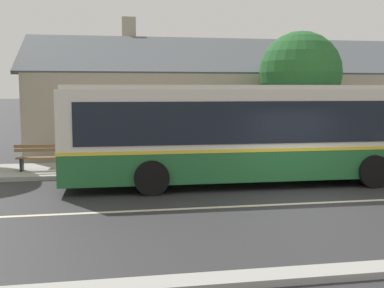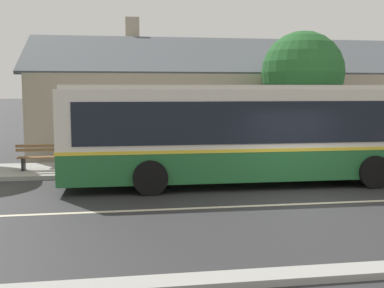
# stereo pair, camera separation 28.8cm
# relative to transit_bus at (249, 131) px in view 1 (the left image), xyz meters

# --- Properties ---
(ground_plane) EXTENTS (300.00, 300.00, 0.00)m
(ground_plane) POSITION_rel_transit_bus_xyz_m (0.86, -2.90, -1.68)
(ground_plane) COLOR #2D2D30
(sidewalk_far) EXTENTS (60.00, 3.00, 0.15)m
(sidewalk_far) POSITION_rel_transit_bus_xyz_m (0.86, 3.10, -1.60)
(sidewalk_far) COLOR #9E9E99
(sidewalk_far) RESTS_ON ground
(lane_divider_stripe) EXTENTS (60.00, 0.16, 0.01)m
(lane_divider_stripe) POSITION_rel_transit_bus_xyz_m (0.86, -2.90, -1.67)
(lane_divider_stripe) COLOR beige
(lane_divider_stripe) RESTS_ON ground
(community_building) EXTENTS (20.99, 8.67, 6.61)m
(community_building) POSITION_rel_transit_bus_xyz_m (2.39, 9.72, 0.28)
(community_building) COLOR tan
(community_building) RESTS_ON ground
(transit_bus) EXTENTS (11.71, 2.90, 3.12)m
(transit_bus) POSITION_rel_transit_bus_xyz_m (0.00, 0.00, 0.00)
(transit_bus) COLOR #236633
(transit_bus) RESTS_ON ground
(bench_by_building) EXTENTS (1.90, 0.51, 0.94)m
(bench_by_building) POSITION_rel_transit_bus_xyz_m (-6.63, 2.80, -1.10)
(bench_by_building) COLOR brown
(bench_by_building) RESTS_ON sidewalk_far
(bench_down_street) EXTENTS (1.85, 0.51, 0.94)m
(bench_down_street) POSITION_rel_transit_bus_xyz_m (-1.67, 3.01, -1.10)
(bench_down_street) COLOR brown
(bench_down_street) RESTS_ON sidewalk_far
(street_tree_primary) EXTENTS (3.35, 3.35, 5.35)m
(street_tree_primary) POSITION_rel_transit_bus_xyz_m (3.44, 4.24, 1.97)
(street_tree_primary) COLOR #4C3828
(street_tree_primary) RESTS_ON ground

